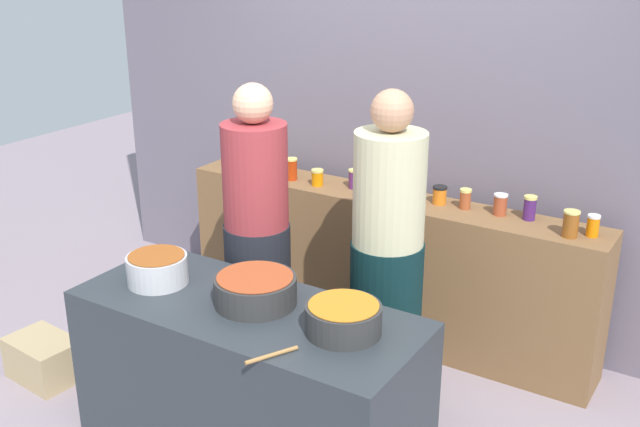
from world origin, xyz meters
name	(u,v)px	position (x,y,z in m)	size (l,w,h in m)	color
ground	(285,416)	(0.00, 0.00, 0.00)	(12.00, 12.00, 0.00)	gray
storefront_wall	(414,93)	(0.00, 1.45, 1.50)	(4.80, 0.12, 3.00)	slate
display_shelf	(383,265)	(0.00, 1.10, 0.46)	(2.70, 0.36, 0.93)	brown
prep_table	(249,379)	(0.00, -0.30, 0.39)	(1.70, 0.70, 0.79)	#292F34
preserve_jar_0	(239,157)	(-1.12, 1.11, 1.00)	(0.08, 0.08, 0.14)	gold
preserve_jar_1	(262,162)	(-0.92, 1.09, 1.00)	(0.08, 0.08, 0.14)	gold
preserve_jar_2	(281,167)	(-0.77, 1.10, 0.99)	(0.07, 0.07, 0.12)	olive
preserve_jar_3	(291,169)	(-0.66, 1.06, 1.00)	(0.08, 0.08, 0.14)	#AA2E0C
preserve_jar_4	(317,177)	(-0.46, 1.05, 0.98)	(0.08, 0.08, 0.10)	orange
preserve_jar_5	(355,179)	(-0.23, 1.13, 0.99)	(0.09, 0.09, 0.12)	#56235E
preserve_jar_6	(389,190)	(0.04, 1.06, 0.98)	(0.08, 0.08, 0.11)	brown
preserve_jar_7	(440,195)	(0.33, 1.14, 0.98)	(0.08, 0.08, 0.11)	orange
preserve_jar_8	(465,199)	(0.49, 1.15, 0.99)	(0.07, 0.07, 0.12)	#9B4726
preserve_jar_9	(500,205)	(0.70, 1.15, 0.99)	(0.08, 0.08, 0.12)	#9A4226
preserve_jar_10	(530,208)	(0.86, 1.17, 1.00)	(0.07, 0.07, 0.14)	#431E5F
preserve_jar_11	(571,224)	(1.12, 1.03, 1.00)	(0.09, 0.09, 0.14)	brown
preserve_jar_12	(593,226)	(1.22, 1.10, 0.99)	(0.07, 0.07, 0.12)	orange
cooking_pot_left	(157,269)	(-0.53, -0.32, 0.86)	(0.30, 0.30, 0.15)	#B7B7BC
cooking_pot_center	(255,290)	(0.02, -0.25, 0.86)	(0.39, 0.39, 0.14)	#2D2D2D
cooking_pot_right	(343,319)	(0.51, -0.27, 0.86)	(0.34, 0.34, 0.14)	#2D2D2D
wooden_spoon	(272,355)	(0.36, -0.60, 0.80)	(0.02, 0.02, 0.24)	#9E703D
cook_with_tongs	(257,251)	(-0.37, 0.29, 0.77)	(0.37, 0.37, 1.71)	black
cook_in_cap	(387,271)	(0.37, 0.40, 0.79)	(0.38, 0.38, 1.74)	black
bread_crate	(44,359)	(-1.39, -0.43, 0.12)	(0.41, 0.28, 0.25)	tan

